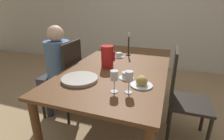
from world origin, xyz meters
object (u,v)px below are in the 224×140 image
(red_pitcher, at_px, (107,57))
(bread_plate, at_px, (142,82))
(candlestick_tall, at_px, (129,47))
(chair_opposite, at_px, (183,95))
(wine_glass_juice, at_px, (129,77))
(teacup_near_person, at_px, (126,76))
(teacup_across, at_px, (119,55))
(chair_person_side, at_px, (66,79))
(serving_tray, at_px, (80,79))
(person_seated, at_px, (57,65))
(wine_glass_water, at_px, (114,76))

(red_pitcher, height_order, bread_plate, red_pitcher)
(bread_plate, xyz_separation_m, candlestick_tall, (-0.34, 0.88, 0.08))
(chair_opposite, bearing_deg, wine_glass_juice, -38.66)
(teacup_near_person, height_order, bread_plate, bread_plate)
(wine_glass_juice, distance_m, teacup_across, 0.97)
(chair_person_side, height_order, bread_plate, chair_person_side)
(chair_opposite, relative_size, teacup_across, 7.12)
(red_pitcher, relative_size, wine_glass_juice, 1.32)
(wine_glass_juice, height_order, bread_plate, wine_glass_juice)
(teacup_across, bearing_deg, teacup_near_person, -66.72)
(teacup_across, relative_size, serving_tray, 0.43)
(person_seated, xyz_separation_m, red_pitcher, (0.67, -0.00, 0.18))
(wine_glass_juice, bearing_deg, candlestick_tall, 104.35)
(wine_glass_water, xyz_separation_m, candlestick_tall, (-0.15, 1.06, -0.02))
(teacup_across, height_order, serving_tray, teacup_across)
(wine_glass_juice, relative_size, teacup_across, 1.28)
(red_pitcher, bearing_deg, wine_glass_juice, -53.69)
(chair_opposite, height_order, bread_plate, chair_opposite)
(chair_opposite, height_order, serving_tray, chair_opposite)
(teacup_across, relative_size, candlestick_tall, 0.47)
(chair_person_side, relative_size, red_pitcher, 4.22)
(wine_glass_water, bearing_deg, teacup_across, 105.09)
(teacup_near_person, xyz_separation_m, serving_tray, (-0.39, -0.19, -0.01))
(teacup_near_person, bearing_deg, serving_tray, -153.48)
(wine_glass_water, relative_size, teacup_across, 1.28)
(bread_plate, bearing_deg, candlestick_tall, 111.12)
(candlestick_tall, bearing_deg, teacup_near_person, -77.04)
(red_pitcher, bearing_deg, serving_tray, -104.84)
(chair_person_side, bearing_deg, person_seated, 106.89)
(wine_glass_water, xyz_separation_m, teacup_near_person, (0.02, 0.29, -0.11))
(chair_opposite, height_order, red_pitcher, chair_opposite)
(chair_opposite, distance_m, wine_glass_water, 0.89)
(serving_tray, bearing_deg, chair_person_side, 135.73)
(teacup_near_person, relative_size, candlestick_tall, 0.47)
(wine_glass_juice, bearing_deg, person_seated, 154.35)
(chair_person_side, bearing_deg, teacup_across, -57.12)
(wine_glass_juice, distance_m, candlestick_tall, 1.06)
(serving_tray, bearing_deg, chair_opposite, 27.78)
(chair_person_side, relative_size, candlestick_tall, 3.37)
(teacup_across, height_order, bread_plate, bread_plate)
(red_pitcher, relative_size, teacup_near_person, 1.69)
(chair_opposite, xyz_separation_m, teacup_near_person, (-0.54, -0.29, 0.26))
(teacup_near_person, bearing_deg, wine_glass_water, -94.24)
(chair_opposite, relative_size, bread_plate, 5.31)
(serving_tray, bearing_deg, wine_glass_water, -15.48)
(red_pitcher, distance_m, wine_glass_water, 0.58)
(person_seated, height_order, bread_plate, person_seated)
(chair_opposite, bearing_deg, person_seated, -87.42)
(chair_person_side, height_order, wine_glass_water, chair_person_side)
(red_pitcher, xyz_separation_m, teacup_near_person, (0.28, -0.23, -0.10))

